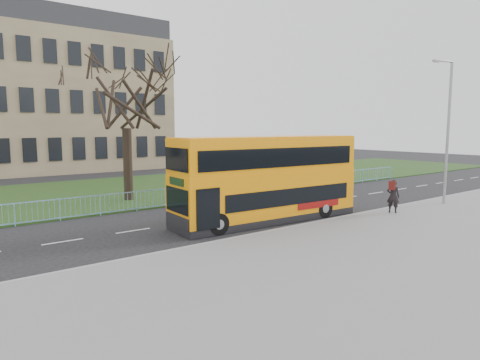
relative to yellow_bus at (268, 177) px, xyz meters
name	(u,v)px	position (x,y,z in m)	size (l,w,h in m)	color
ground	(272,222)	(-0.08, -0.39, -2.19)	(120.00, 120.00, 0.00)	black
pavement	(397,254)	(-0.08, -7.14, -2.13)	(80.00, 10.50, 0.12)	slate
kerb	(294,227)	(-0.08, -1.94, -2.12)	(80.00, 0.20, 0.14)	gray
grass_verge	(144,188)	(-0.08, 13.91, -2.15)	(80.00, 15.40, 0.08)	#1E3C16
guard_railing	(199,194)	(-0.08, 6.21, -1.64)	(40.00, 0.12, 1.10)	#7DB7DF
bare_tree	(126,114)	(-3.08, 9.61, 3.17)	(7.39, 7.39, 10.55)	black
civic_building	(11,103)	(-5.08, 34.61, 4.81)	(30.00, 15.00, 14.00)	#846E54
yellow_bus	(268,177)	(0.00, 0.00, 0.00)	(9.84, 2.85, 4.08)	orange
pedestrian	(393,196)	(6.14, -2.91, -1.20)	(0.64, 0.42, 1.74)	black
street_lamp	(447,127)	(10.89, -3.15, 2.41)	(1.73, 0.38, 8.16)	gray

